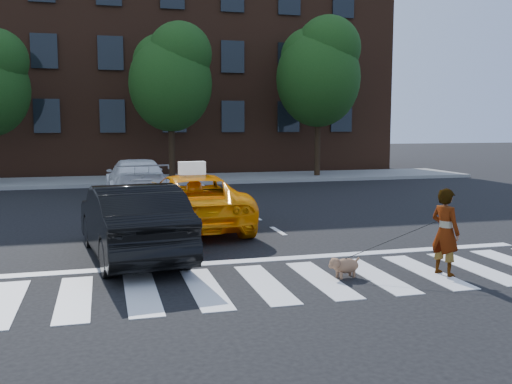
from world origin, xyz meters
TOP-DOWN VIEW (x-y plane):
  - ground at (0.00, 0.00)m, footprint 120.00×120.00m
  - crosswalk at (0.00, 0.00)m, footprint 13.00×2.40m
  - stop_line at (0.00, 1.60)m, footprint 12.00×0.30m
  - sidewalk_far at (0.00, 17.50)m, footprint 30.00×4.00m
  - building at (0.00, 25.00)m, footprint 26.00×10.00m
  - tree_mid at (0.53, 17.00)m, footprint 3.69×3.69m
  - tree_right at (7.53, 17.00)m, footprint 4.00×4.00m
  - taxi at (-0.39, 5.43)m, footprint 2.45×5.03m
  - black_sedan at (-2.00, 2.50)m, footprint 2.12×4.62m
  - white_suv at (-1.40, 11.59)m, footprint 2.11×4.91m
  - woman at (3.18, -0.27)m, footprint 0.52×0.64m
  - dog at (1.41, 0.02)m, footprint 0.64×0.34m
  - taxi_sign at (-0.39, 5.23)m, footprint 0.66×0.30m

SIDE VIEW (x-z plane):
  - ground at x=0.00m, z-range 0.00..0.00m
  - crosswalk at x=0.00m, z-range 0.00..0.01m
  - stop_line at x=0.00m, z-range 0.00..0.01m
  - sidewalk_far at x=0.00m, z-range 0.00..0.15m
  - dog at x=1.41m, z-range 0.03..0.40m
  - taxi at x=-0.39m, z-range 0.00..1.38m
  - white_suv at x=-1.40m, z-range 0.00..1.41m
  - black_sedan at x=-2.00m, z-range 0.00..1.47m
  - woman at x=3.18m, z-range 0.00..1.53m
  - taxi_sign at x=-0.39m, z-range 1.38..1.70m
  - tree_mid at x=0.53m, z-range 1.30..8.40m
  - tree_right at x=7.53m, z-range 1.41..9.11m
  - building at x=0.00m, z-range 0.00..12.00m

